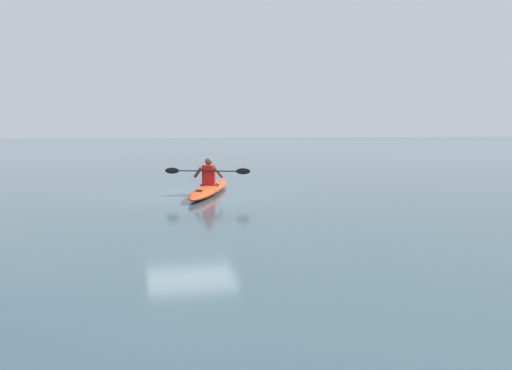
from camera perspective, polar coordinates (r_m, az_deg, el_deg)
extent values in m
plane|color=#334C56|center=(14.78, -7.23, -0.95)|extent=(160.00, 160.00, 0.00)
ellipsoid|color=red|center=(14.72, -5.14, -0.43)|extent=(2.07, 4.54, 0.27)
torus|color=black|center=(14.74, -5.11, 0.02)|extent=(0.70, 0.70, 0.04)
cylinder|color=black|center=(13.36, -6.27, -0.60)|extent=(0.18, 0.18, 0.02)
cylinder|color=red|center=(14.58, -5.22, 1.11)|extent=(0.39, 0.39, 0.55)
sphere|color=brown|center=(14.55, -5.24, 2.61)|extent=(0.21, 0.21, 0.21)
cylinder|color=black|center=(14.38, -5.38, 1.55)|extent=(1.90, 0.68, 0.03)
ellipsoid|color=black|center=(14.22, -1.44, 1.52)|extent=(0.39, 0.17, 0.17)
ellipsoid|color=black|center=(14.61, -9.22, 1.57)|extent=(0.39, 0.17, 0.17)
cylinder|color=brown|center=(14.44, -4.15, 1.36)|extent=(0.31, 0.17, 0.34)
cylinder|color=brown|center=(14.56, -6.42, 1.38)|extent=(0.25, 0.26, 0.34)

